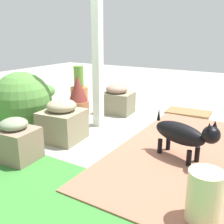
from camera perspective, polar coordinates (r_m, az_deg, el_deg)
name	(u,v)px	position (r m, az deg, el deg)	size (l,w,h in m)	color
ground_plane	(127,132)	(3.29, 3.18, -4.37)	(12.00, 12.00, 0.00)	#9FA190
brick_path	(211,159)	(2.77, 20.58, -9.42)	(1.80, 2.40, 0.02)	#9B614B
porch_pillar	(97,29)	(3.33, -3.22, 17.43)	(0.10, 0.10, 2.45)	white
stone_planter_nearest	(117,100)	(4.02, 1.04, 2.67)	(0.51, 0.41, 0.45)	gray
stone_planter_mid	(62,121)	(3.04, -10.69, -2.02)	(0.48, 0.48, 0.48)	gray
stone_planter_far	(16,141)	(2.70, -20.13, -5.87)	(0.44, 0.36, 0.42)	#88705C
round_shrub	(22,101)	(3.48, -18.84, 2.24)	(0.73, 0.73, 0.73)	#4C7F38
terracotta_pot_broad	(43,94)	(4.46, -14.69, 3.75)	(0.39, 0.39, 0.39)	#B1583C
terracotta_pot_tall	(79,88)	(4.82, -7.14, 5.09)	(0.31, 0.31, 0.63)	#B2693A
terracotta_pot_spiky	(78,96)	(3.98, -7.34, 3.49)	(0.32, 0.32, 0.59)	#A96440
dog	(183,134)	(2.57, 15.21, -4.63)	(0.68, 0.37, 0.47)	black
ceramic_urn	(204,197)	(1.85, 19.33, -16.98)	(0.23, 0.23, 0.36)	beige
doormat	(188,112)	(4.21, 16.19, -0.05)	(0.65, 0.37, 0.03)	olive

